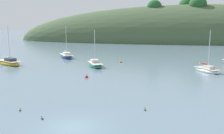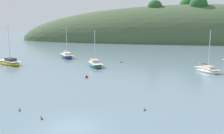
{
  "view_description": "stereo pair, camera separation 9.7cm",
  "coord_description": "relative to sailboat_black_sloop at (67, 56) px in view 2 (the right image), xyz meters",
  "views": [
    {
      "loc": [
        5.71,
        -18.04,
        7.73
      ],
      "look_at": [
        0.0,
        20.0,
        1.2
      ],
      "focal_mm": 42.75,
      "sensor_mm": 36.0,
      "label": 1
    },
    {
      "loc": [
        5.81,
        -18.02,
        7.73
      ],
      "look_at": [
        0.0,
        20.0,
        1.2
      ],
      "focal_mm": 42.75,
      "sensor_mm": 36.0,
      "label": 2
    }
  ],
  "objects": [
    {
      "name": "ground_plane",
      "position": [
        12.67,
        -37.4,
        -0.37
      ],
      "size": [
        400.0,
        400.0,
        0.0
      ],
      "primitive_type": "plane",
      "color": "slate"
    },
    {
      "name": "far_shoreline_hill",
      "position": [
        37.63,
        54.88,
        -0.31
      ],
      "size": [
        150.0,
        36.0,
        31.93
      ],
      "color": "#425638",
      "rests_on": "ground"
    },
    {
      "name": "sailboat_black_sloop",
      "position": [
        0.0,
        0.0,
        0.0
      ],
      "size": [
        4.82,
        6.26,
        7.13
      ],
      "color": "navy",
      "rests_on": "ground"
    },
    {
      "name": "sailboat_orange_cutter",
      "position": [
        27.0,
        -12.75,
        -0.04
      ],
      "size": [
        3.9,
        4.98,
        6.66
      ],
      "color": "white",
      "rests_on": "ground"
    },
    {
      "name": "sailboat_yellow_far",
      "position": [
        8.61,
        -10.28,
        -0.02
      ],
      "size": [
        4.06,
        5.94,
        6.52
      ],
      "color": "#196B56",
      "rests_on": "ground"
    },
    {
      "name": "sailboat_blue_center",
      "position": [
        -7.3,
        -10.73,
        0.01
      ],
      "size": [
        6.37,
        5.17,
        7.3
      ],
      "color": "gold",
      "rests_on": "ground"
    },
    {
      "name": "mooring_buoy_channel",
      "position": [
        12.57,
        -5.3,
        -0.25
      ],
      "size": [
        0.44,
        0.44,
        0.54
      ],
      "color": "orange",
      "rests_on": "ground"
    },
    {
      "name": "mooring_buoy_inner",
      "position": [
        9.41,
        -19.78,
        -0.25
      ],
      "size": [
        0.44,
        0.44,
        0.54
      ],
      "color": "red",
      "rests_on": "ground"
    },
    {
      "name": "duck_lone_left",
      "position": [
        9.77,
        -36.05,
        -0.32
      ],
      "size": [
        0.36,
        0.37,
        0.24
      ],
      "color": "#473828",
      "rests_on": "ground"
    },
    {
      "name": "duck_lone_right",
      "position": [
        7.01,
        -34.41,
        -0.32
      ],
      "size": [
        0.28,
        0.42,
        0.24
      ],
      "color": "brown",
      "rests_on": "ground"
    },
    {
      "name": "duck_lead",
      "position": [
        17.9,
        -32.63,
        -0.32
      ],
      "size": [
        0.19,
        0.42,
        0.24
      ],
      "color": "brown",
      "rests_on": "ground"
    }
  ]
}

